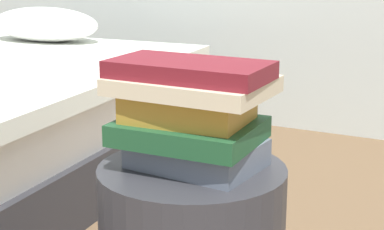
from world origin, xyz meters
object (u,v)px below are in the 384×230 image
object	(u,v)px
book_slate	(197,153)
book_forest	(190,131)
book_ochre	(187,107)
book_cream	(193,85)
book_maroon	(191,70)

from	to	relation	value
book_slate	book_forest	world-z (taller)	book_forest
book_ochre	book_cream	xyz separation A→B (m)	(0.01, 0.00, 0.04)
book_slate	book_maroon	distance (m)	0.17
book_forest	book_maroon	world-z (taller)	book_maroon
book_cream	book_forest	bearing A→B (deg)	166.58
book_cream	book_slate	bearing A→B (deg)	80.53
book_cream	book_maroon	distance (m)	0.03
book_forest	book_ochre	xyz separation A→B (m)	(-0.00, -0.01, 0.05)
book_slate	book_ochre	distance (m)	0.10
book_cream	book_maroon	bearing A→B (deg)	-85.05
book_maroon	book_slate	bearing A→B (deg)	86.06
book_slate	book_ochre	size ratio (longest dim) A/B	1.05
book_ochre	book_maroon	size ratio (longest dim) A/B	0.76
book_forest	book_ochre	bearing A→B (deg)	-106.02
book_ochre	book_cream	distance (m)	0.04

